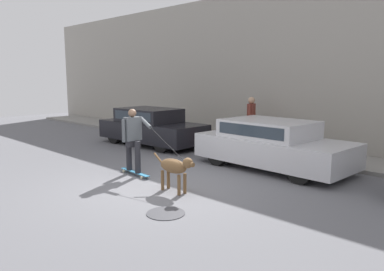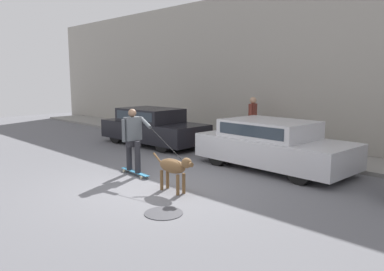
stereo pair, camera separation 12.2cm
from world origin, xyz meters
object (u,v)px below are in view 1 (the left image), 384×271
skateboarder (133,138)px  pedestrian_with_bag (251,118)px  parked_car_0 (151,127)px  fire_hydrant (226,141)px  parked_car_1 (272,145)px  dog (175,167)px

skateboarder → pedestrian_with_bag: bearing=95.6°
parked_car_0 → fire_hydrant: bearing=14.1°
parked_car_0 → parked_car_1: bearing=-1.9°
parked_car_0 → dog: bearing=-36.3°
parked_car_1 → skateboarder: skateboarder is taller
parked_car_1 → pedestrian_with_bag: size_ratio=2.54×
parked_car_1 → skateboarder: bearing=-122.5°
parked_car_1 → pedestrian_with_bag: 2.94m
pedestrian_with_bag → fire_hydrant: (-0.09, -1.21, -0.64)m
parked_car_0 → dog: 5.69m
pedestrian_with_bag → fire_hydrant: 1.37m
skateboarder → fire_hydrant: 3.80m
parked_car_1 → dog: size_ratio=3.42×
fire_hydrant → dog: bearing=-64.3°
dog → skateboarder: size_ratio=0.45×
parked_car_0 → skateboarder: skateboarder is taller
pedestrian_with_bag → fire_hydrant: bearing=64.6°
dog → pedestrian_with_bag: (-1.84, 5.22, 0.48)m
parked_car_0 → parked_car_1: (4.98, 0.00, -0.01)m
parked_car_1 → pedestrian_with_bag: pedestrian_with_bag is taller
dog → pedestrian_with_bag: size_ratio=0.74×
skateboarder → parked_car_0: bearing=139.4°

